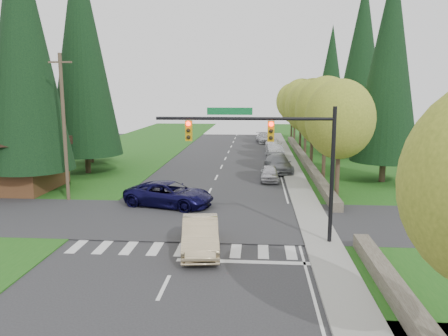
# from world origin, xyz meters

# --- Properties ---
(ground) EXTENTS (120.00, 120.00, 0.00)m
(ground) POSITION_xyz_m (0.00, 0.00, 0.00)
(ground) COLOR #28282B
(ground) RESTS_ON ground
(grass_east) EXTENTS (14.00, 110.00, 0.06)m
(grass_east) POSITION_xyz_m (13.00, 20.00, 0.03)
(grass_east) COLOR #1C5316
(grass_east) RESTS_ON ground
(grass_west) EXTENTS (14.00, 110.00, 0.06)m
(grass_west) POSITION_xyz_m (-13.00, 20.00, 0.03)
(grass_west) COLOR #1C5316
(grass_west) RESTS_ON ground
(cross_street) EXTENTS (120.00, 8.00, 0.10)m
(cross_street) POSITION_xyz_m (0.00, 8.00, 0.00)
(cross_street) COLOR #28282B
(cross_street) RESTS_ON ground
(sidewalk_east) EXTENTS (1.80, 80.00, 0.13)m
(sidewalk_east) POSITION_xyz_m (6.90, 22.00, 0.07)
(sidewalk_east) COLOR gray
(sidewalk_east) RESTS_ON ground
(curb_east) EXTENTS (0.20, 80.00, 0.13)m
(curb_east) POSITION_xyz_m (6.05, 22.00, 0.07)
(curb_east) COLOR gray
(curb_east) RESTS_ON ground
(stone_wall_south) EXTENTS (0.70, 14.00, 0.70)m
(stone_wall_south) POSITION_xyz_m (8.60, -3.00, 0.35)
(stone_wall_south) COLOR #4C4438
(stone_wall_south) RESTS_ON ground
(stone_wall_north) EXTENTS (0.70, 40.00, 0.70)m
(stone_wall_north) POSITION_xyz_m (8.60, 30.00, 0.35)
(stone_wall_north) COLOR #4C4438
(stone_wall_north) RESTS_ON ground
(traffic_signal) EXTENTS (8.70, 0.37, 6.80)m
(traffic_signal) POSITION_xyz_m (4.37, 4.50, 4.98)
(traffic_signal) COLOR black
(traffic_signal) RESTS_ON ground
(brown_building) EXTENTS (8.40, 8.40, 5.40)m
(brown_building) POSITION_xyz_m (-15.00, 15.00, 3.14)
(brown_building) COLOR #4C2D19
(brown_building) RESTS_ON ground
(utility_pole) EXTENTS (1.60, 0.24, 10.00)m
(utility_pole) POSITION_xyz_m (-9.50, 12.00, 5.14)
(utility_pole) COLOR #473828
(utility_pole) RESTS_ON ground
(decid_tree_0) EXTENTS (4.80, 4.80, 8.37)m
(decid_tree_0) POSITION_xyz_m (9.20, 14.00, 5.60)
(decid_tree_0) COLOR #38281C
(decid_tree_0) RESTS_ON ground
(decid_tree_1) EXTENTS (5.20, 5.20, 8.80)m
(decid_tree_1) POSITION_xyz_m (9.30, 21.00, 5.80)
(decid_tree_1) COLOR #38281C
(decid_tree_1) RESTS_ON ground
(decid_tree_2) EXTENTS (5.00, 5.00, 8.82)m
(decid_tree_2) POSITION_xyz_m (9.10, 28.00, 5.93)
(decid_tree_2) COLOR #38281C
(decid_tree_2) RESTS_ON ground
(decid_tree_3) EXTENTS (5.00, 5.00, 8.55)m
(decid_tree_3) POSITION_xyz_m (9.20, 35.00, 5.66)
(decid_tree_3) COLOR #38281C
(decid_tree_3) RESTS_ON ground
(decid_tree_4) EXTENTS (5.40, 5.40, 9.18)m
(decid_tree_4) POSITION_xyz_m (9.30, 42.00, 6.06)
(decid_tree_4) COLOR #38281C
(decid_tree_4) RESTS_ON ground
(decid_tree_5) EXTENTS (4.80, 4.80, 8.30)m
(decid_tree_5) POSITION_xyz_m (9.10, 49.00, 5.53)
(decid_tree_5) COLOR #38281C
(decid_tree_5) RESTS_ON ground
(decid_tree_6) EXTENTS (5.20, 5.20, 8.86)m
(decid_tree_6) POSITION_xyz_m (9.20, 56.00, 5.86)
(decid_tree_6) COLOR #38281C
(decid_tree_6) RESTS_ON ground
(conifer_w_a) EXTENTS (6.12, 6.12, 19.80)m
(conifer_w_a) POSITION_xyz_m (-13.00, 14.00, 10.79)
(conifer_w_a) COLOR #38281C
(conifer_w_a) RESTS_ON ground
(conifer_w_b) EXTENTS (5.44, 5.44, 17.80)m
(conifer_w_b) POSITION_xyz_m (-16.00, 18.00, 9.79)
(conifer_w_b) COLOR #38281C
(conifer_w_b) RESTS_ON ground
(conifer_w_c) EXTENTS (6.46, 6.46, 20.80)m
(conifer_w_c) POSITION_xyz_m (-12.00, 22.00, 11.29)
(conifer_w_c) COLOR #38281C
(conifer_w_c) RESTS_ON ground
(conifer_w_e) EXTENTS (5.78, 5.78, 18.80)m
(conifer_w_e) POSITION_xyz_m (-14.00, 28.00, 10.29)
(conifer_w_e) COLOR #38281C
(conifer_w_e) RESTS_ON ground
(conifer_e_a) EXTENTS (5.44, 5.44, 17.80)m
(conifer_e_a) POSITION_xyz_m (14.00, 20.00, 9.79)
(conifer_e_a) COLOR #38281C
(conifer_e_a) RESTS_ON ground
(conifer_e_b) EXTENTS (6.12, 6.12, 19.80)m
(conifer_e_b) POSITION_xyz_m (15.00, 34.00, 10.79)
(conifer_e_b) COLOR #38281C
(conifer_e_b) RESTS_ON ground
(conifer_e_c) EXTENTS (5.10, 5.10, 16.80)m
(conifer_e_c) POSITION_xyz_m (14.00, 48.00, 9.29)
(conifer_e_c) COLOR #38281C
(conifer_e_c) RESTS_ON ground
(sedan_champagne) EXTENTS (2.29, 4.97, 1.58)m
(sedan_champagne) POSITION_xyz_m (0.92, 3.00, 0.79)
(sedan_champagne) COLOR #D1B98B
(sedan_champagne) RESTS_ON ground
(suv_navy) EXTENTS (6.39, 4.21, 1.63)m
(suv_navy) POSITION_xyz_m (-2.17, 10.99, 0.82)
(suv_navy) COLOR #0D0A35
(suv_navy) RESTS_ON ground
(parked_car_a) EXTENTS (1.54, 3.82, 1.30)m
(parked_car_a) POSITION_xyz_m (4.65, 19.92, 0.65)
(parked_car_a) COLOR silver
(parked_car_a) RESTS_ON ground
(parked_car_b) EXTENTS (2.82, 5.58, 1.55)m
(parked_car_b) POSITION_xyz_m (5.60, 24.12, 0.78)
(parked_car_b) COLOR slate
(parked_car_b) RESTS_ON ground
(parked_car_c) EXTENTS (2.07, 5.09, 1.64)m
(parked_car_c) POSITION_xyz_m (5.60, 33.01, 0.82)
(parked_car_c) COLOR #B8B9BD
(parked_car_c) RESTS_ON ground
(parked_car_d) EXTENTS (2.04, 4.79, 1.61)m
(parked_car_d) POSITION_xyz_m (5.60, 39.18, 0.81)
(parked_car_d) COLOR white
(parked_car_d) RESTS_ON ground
(parked_car_e) EXTENTS (2.60, 5.14, 1.43)m
(parked_car_e) POSITION_xyz_m (4.54, 47.86, 0.72)
(parked_car_e) COLOR #B1B1B7
(parked_car_e) RESTS_ON ground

